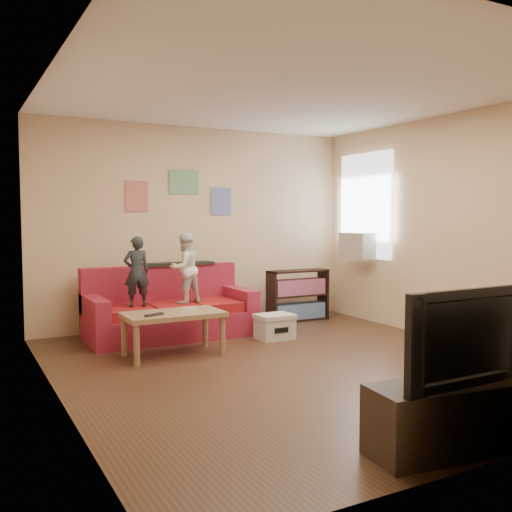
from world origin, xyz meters
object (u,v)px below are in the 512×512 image
child_a (137,272)px  bookshelf (298,298)px  television (458,335)px  sofa (169,312)px  file_box (275,326)px  child_b (185,268)px  tv_stand (456,416)px  coffee_table (173,318)px

child_a → bookshelf: child_a is taller
bookshelf → television: (-1.55, -4.32, 0.42)m
sofa → file_box: sofa is taller
sofa → file_box: (1.07, -0.78, -0.14)m
child_b → tv_stand: child_b is taller
sofa → bookshelf: 2.00m
child_a → child_b: size_ratio=0.97×
child_a → coffee_table: size_ratio=0.80×
tv_stand → file_box: bearing=86.6°
child_b → television: (0.30, -4.00, -0.11)m
coffee_table → file_box: (1.37, 0.19, -0.25)m
coffee_table → bookshelf: bearing=26.2°
file_box → child_b: bearing=146.6°
sofa → television: television is taller
child_a → television: child_a is taller
sofa → bookshelf: sofa is taller
child_b → file_box: child_b is taller
bookshelf → coffee_table: bearing=-153.8°
child_a → file_box: 1.78m
coffee_table → tv_stand: 3.29m
bookshelf → tv_stand: bearing=-109.7°
child_b → coffee_table: size_ratio=0.83×
coffee_table → file_box: coffee_table is taller
sofa → child_b: size_ratio=2.35×
child_a → child_b: bearing=-176.1°
child_a → bookshelf: bearing=-168.6°
sofa → child_b: 0.60m
child_a → television: bearing=106.5°
sofa → bookshelf: (1.99, 0.15, 0.02)m
child_a → television: (0.90, -4.00, -0.09)m
sofa → television: size_ratio=1.91×
child_b → bookshelf: (1.84, 0.32, -0.53)m
child_b → bookshelf: child_b is taller
bookshelf → television: size_ratio=0.85×
coffee_table → television: size_ratio=0.98×
file_box → coffee_table: bearing=-171.9°
sofa → file_box: size_ratio=4.58×
bookshelf → tv_stand: (-1.55, -4.32, -0.10)m
child_a → bookshelf: 2.52m
sofa → television: (0.44, -4.17, 0.45)m
child_b → bookshelf: bearing=172.2°
coffee_table → tv_stand: coffee_table is taller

